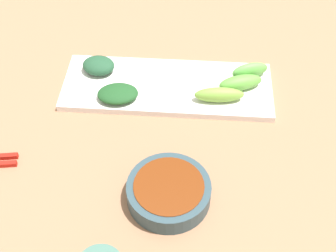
{
  "coord_description": "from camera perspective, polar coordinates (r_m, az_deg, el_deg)",
  "views": [
    {
      "loc": [
        -0.52,
        -0.03,
        0.61
      ],
      "look_at": [
        -0.02,
        0.0,
        0.05
      ],
      "focal_mm": 49.73,
      "sensor_mm": 36.0,
      "label": 1
    }
  ],
  "objects": [
    {
      "name": "broccoli_leafy_2",
      "position": [
        0.87,
        -8.51,
        7.35
      ],
      "size": [
        0.06,
        0.07,
        0.03
      ],
      "primitive_type": "ellipsoid",
      "rotation": [
        0.0,
        0.0,
        -0.14
      ],
      "color": "#255034",
      "rests_on": "serving_plate"
    },
    {
      "name": "broccoli_stalk_4",
      "position": [
        0.81,
        6.29,
        3.83
      ],
      "size": [
        0.03,
        0.09,
        0.03
      ],
      "primitive_type": "ellipsoid",
      "rotation": [
        0.0,
        0.0,
        0.08
      ],
      "color": "#7AB141",
      "rests_on": "serving_plate"
    },
    {
      "name": "broccoli_leafy_1",
      "position": [
        0.82,
        -6.18,
        3.96
      ],
      "size": [
        0.06,
        0.08,
        0.02
      ],
      "primitive_type": "ellipsoid",
      "rotation": [
        0.0,
        0.0,
        0.14
      ],
      "color": "#1F4F24",
      "rests_on": "serving_plate"
    },
    {
      "name": "serving_plate",
      "position": [
        0.85,
        -0.08,
        4.83
      ],
      "size": [
        0.14,
        0.38,
        0.01
      ],
      "primitive_type": "cube",
      "color": "white",
      "rests_on": "tabletop"
    },
    {
      "name": "broccoli_stalk_0",
      "position": [
        0.84,
        8.87,
        5.27
      ],
      "size": [
        0.05,
        0.08,
        0.03
      ],
      "primitive_type": "ellipsoid",
      "rotation": [
        0.0,
        0.0,
        0.31
      ],
      "color": "#60A740",
      "rests_on": "serving_plate"
    },
    {
      "name": "tabletop",
      "position": [
        0.79,
        0.43,
        -0.68
      ],
      "size": [
        2.1,
        2.1,
        0.02
      ],
      "primitive_type": "cube",
      "color": "#9E6F51",
      "rests_on": "ground"
    },
    {
      "name": "sauce_bowl",
      "position": [
        0.69,
        0.1,
        -8.03
      ],
      "size": [
        0.12,
        0.12,
        0.03
      ],
      "color": "#314852",
      "rests_on": "tabletop"
    },
    {
      "name": "broccoli_stalk_3",
      "position": [
        0.86,
        10.01,
        6.7
      ],
      "size": [
        0.04,
        0.07,
        0.03
      ],
      "primitive_type": "ellipsoid",
      "rotation": [
        0.0,
        0.0,
        0.34
      ],
      "color": "#65B54E",
      "rests_on": "serving_plate"
    }
  ]
}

